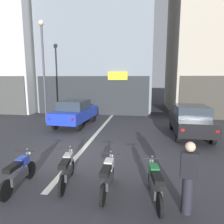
# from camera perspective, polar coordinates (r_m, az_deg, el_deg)

# --- Properties ---
(ground_plane) EXTENTS (120.00, 120.00, 0.00)m
(ground_plane) POSITION_cam_1_polar(r_m,az_deg,el_deg) (8.48, -9.15, -11.42)
(ground_plane) COLOR #333338
(lane_centre_line) EXTENTS (0.20, 18.00, 0.01)m
(lane_centre_line) POSITION_cam_1_polar(r_m,az_deg,el_deg) (14.08, -1.57, -2.85)
(lane_centre_line) COLOR silver
(lane_centre_line) RESTS_ON ground
(building_corner_left) EXTENTS (9.09, 9.92, 21.58)m
(building_corner_left) POSITION_cam_1_polar(r_m,az_deg,el_deg) (25.63, -27.56, 26.13)
(building_corner_left) COLOR silver
(building_corner_left) RESTS_ON ground
(building_mid_block) EXTENTS (9.81, 7.70, 20.42)m
(building_mid_block) POSITION_cam_1_polar(r_m,az_deg,el_deg) (21.72, -3.34, 28.78)
(building_mid_block) COLOR gray
(building_mid_block) RESTS_ON ground
(car_blue_crossing_near) EXTENTS (2.02, 4.20, 1.64)m
(car_blue_crossing_near) POSITION_cam_1_polar(r_m,az_deg,el_deg) (13.16, -10.41, 0.04)
(car_blue_crossing_near) COLOR black
(car_blue_crossing_near) RESTS_ON ground
(car_black_parked_kerbside) EXTENTS (1.82, 4.13, 1.64)m
(car_black_parked_kerbside) POSITION_cam_1_polar(r_m,az_deg,el_deg) (11.30, 21.30, -2.01)
(car_black_parked_kerbside) COLOR black
(car_black_parked_kerbside) RESTS_ON ground
(street_lamp) EXTENTS (0.36, 0.36, 6.70)m
(street_lamp) POSITION_cam_1_polar(r_m,az_deg,el_deg) (14.39, -18.87, 13.27)
(street_lamp) COLOR #47474C
(street_lamp) RESTS_ON ground
(motorcycle_blue_row_leftmost) EXTENTS (0.55, 1.67, 0.98)m
(motorcycle_blue_row_leftmost) POSITION_cam_1_polar(r_m,az_deg,el_deg) (6.32, -24.85, -15.25)
(motorcycle_blue_row_leftmost) COLOR black
(motorcycle_blue_row_leftmost) RESTS_ON ground
(motorcycle_silver_row_left_mid) EXTENTS (0.55, 1.66, 0.98)m
(motorcycle_silver_row_left_mid) POSITION_cam_1_polar(r_m,az_deg,el_deg) (6.12, -12.65, -15.43)
(motorcycle_silver_row_left_mid) COLOR black
(motorcycle_silver_row_left_mid) RESTS_ON ground
(motorcycle_white_row_centre) EXTENTS (0.55, 1.67, 0.98)m
(motorcycle_white_row_centre) POSITION_cam_1_polar(r_m,az_deg,el_deg) (5.60, -1.24, -17.62)
(motorcycle_white_row_centre) COLOR black
(motorcycle_white_row_centre) RESTS_ON ground
(motorcycle_green_row_right_mid) EXTENTS (0.55, 1.66, 0.98)m
(motorcycle_green_row_right_mid) POSITION_cam_1_polar(r_m,az_deg,el_deg) (5.38, 12.07, -19.07)
(motorcycle_green_row_right_mid) COLOR black
(motorcycle_green_row_right_mid) RESTS_ON ground
(person_by_motorcycles) EXTENTS (0.39, 0.27, 1.67)m
(person_by_motorcycles) POSITION_cam_1_polar(r_m,az_deg,el_deg) (4.96, 20.79, -16.91)
(person_by_motorcycles) COLOR #23232D
(person_by_motorcycles) RESTS_ON ground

